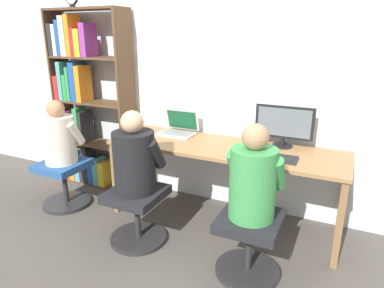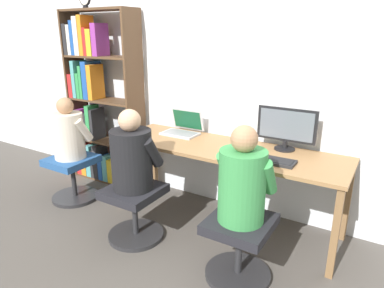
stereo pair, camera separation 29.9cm
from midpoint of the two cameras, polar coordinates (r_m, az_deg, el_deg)
The scene contains 14 objects.
ground_plane at distance 3.08m, azimuth 0.01°, elevation -15.36°, with size 14.00×14.00×0.00m, color #4C4742.
wall_back at distance 3.25m, azimuth 5.47°, elevation 10.98°, with size 10.00×0.05×2.60m.
desk at distance 3.05m, azimuth 2.61°, elevation -1.68°, with size 2.09×0.65×0.74m.
desktop_monitor at distance 3.03m, azimuth 12.37°, elevation 2.99°, with size 0.50×0.17×0.36m.
laptop at distance 3.38m, azimuth -4.88°, elevation 2.44°, with size 0.35×0.28×0.23m.
keyboard at distance 2.77m, azimuth 9.80°, elevation -2.14°, with size 0.44×0.16×0.03m.
computer_mouse_by_keyboard at distance 2.86m, azimuth 4.63°, elevation -1.16°, with size 0.06×0.09×0.03m.
office_chair_left at distance 2.56m, azimuth 6.11°, elevation -15.78°, with size 0.48×0.48×0.47m.
office_chair_right at distance 2.97m, azimuth -12.05°, elevation -10.99°, with size 0.48×0.48×0.47m.
person_at_monitor at distance 2.34m, azimuth 6.55°, elevation -5.83°, with size 0.39×0.34×0.67m.
person_at_laptop at distance 2.78m, azimuth -12.62°, elevation -2.32°, with size 0.41×0.35×0.67m.
bookshelf at distance 4.06m, azimuth -19.72°, elevation 6.02°, with size 0.93×0.29×1.94m.
office_chair_side at distance 3.77m, azimuth -22.67°, elevation -5.59°, with size 0.48×0.48×0.47m.
person_near_shelf at distance 3.63m, azimuth -23.48°, elevation 1.11°, with size 0.38×0.33×0.62m.
Camera 1 is at (0.97, -2.39, 1.70)m, focal length 32.00 mm.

